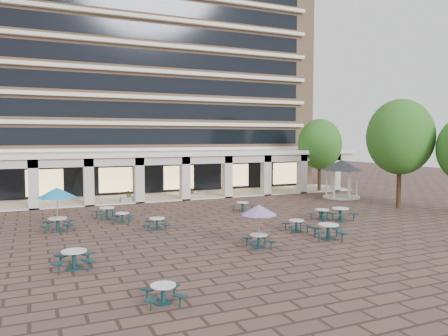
{
  "coord_description": "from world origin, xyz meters",
  "views": [
    {
      "loc": [
        -10.62,
        -25.23,
        5.7
      ],
      "look_at": [
        1.86,
        3.0,
        3.54
      ],
      "focal_mm": 35.0,
      "sensor_mm": 36.0,
      "label": 1
    }
  ],
  "objects_px": {
    "planter_right": "(192,194)",
    "picnic_table_0": "(74,258)",
    "picnic_table_2": "(296,225)",
    "planter_left": "(129,197)",
    "gazebo": "(342,169)",
    "picnic_table_1": "(163,292)"
  },
  "relations": [
    {
      "from": "picnic_table_2",
      "to": "planter_left",
      "type": "distance_m",
      "value": 17.35
    },
    {
      "from": "picnic_table_2",
      "to": "gazebo",
      "type": "distance_m",
      "value": 16.33
    },
    {
      "from": "planter_left",
      "to": "planter_right",
      "type": "height_order",
      "value": "planter_left"
    },
    {
      "from": "gazebo",
      "to": "planter_left",
      "type": "bearing_deg",
      "value": 164.77
    },
    {
      "from": "gazebo",
      "to": "planter_right",
      "type": "height_order",
      "value": "gazebo"
    },
    {
      "from": "picnic_table_0",
      "to": "picnic_table_2",
      "type": "height_order",
      "value": "picnic_table_0"
    },
    {
      "from": "picnic_table_2",
      "to": "planter_left",
      "type": "bearing_deg",
      "value": 124.26
    },
    {
      "from": "picnic_table_0",
      "to": "planter_right",
      "type": "xyz_separation_m",
      "value": [
        12.06,
        18.49,
        -0.06
      ]
    },
    {
      "from": "picnic_table_0",
      "to": "gazebo",
      "type": "bearing_deg",
      "value": 34.27
    },
    {
      "from": "gazebo",
      "to": "planter_left",
      "type": "distance_m",
      "value": 19.79
    },
    {
      "from": "picnic_table_2",
      "to": "planter_right",
      "type": "relative_size",
      "value": 1.15
    },
    {
      "from": "picnic_table_0",
      "to": "picnic_table_2",
      "type": "xyz_separation_m",
      "value": [
        13.08,
        2.57,
        -0.07
      ]
    },
    {
      "from": "picnic_table_1",
      "to": "picnic_table_0",
      "type": "bearing_deg",
      "value": 119.89
    },
    {
      "from": "picnic_table_1",
      "to": "gazebo",
      "type": "relative_size",
      "value": 0.41
    },
    {
      "from": "gazebo",
      "to": "planter_left",
      "type": "height_order",
      "value": "gazebo"
    },
    {
      "from": "gazebo",
      "to": "picnic_table_0",
      "type": "bearing_deg",
      "value": -152.09
    },
    {
      "from": "picnic_table_2",
      "to": "gazebo",
      "type": "xyz_separation_m",
      "value": [
        12.07,
        10.75,
        2.29
      ]
    },
    {
      "from": "picnic_table_0",
      "to": "planter_right",
      "type": "relative_size",
      "value": 1.31
    },
    {
      "from": "picnic_table_0",
      "to": "gazebo",
      "type": "distance_m",
      "value": 28.55
    },
    {
      "from": "planter_left",
      "to": "planter_right",
      "type": "xyz_separation_m",
      "value": [
        5.89,
        -0.0,
        -0.04
      ]
    },
    {
      "from": "planter_right",
      "to": "picnic_table_0",
      "type": "bearing_deg",
      "value": -123.12
    },
    {
      "from": "gazebo",
      "to": "picnic_table_1",
      "type": "bearing_deg",
      "value": -140.48
    }
  ]
}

